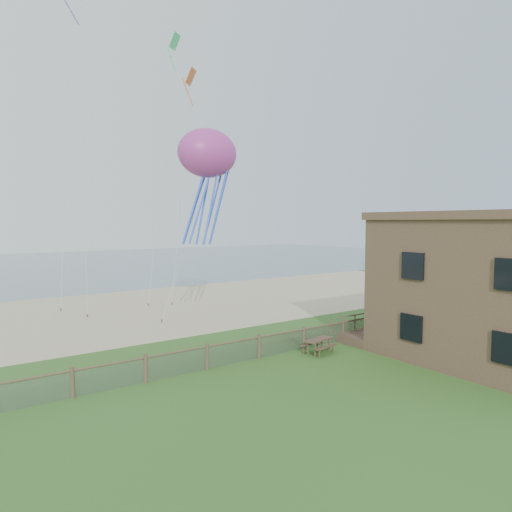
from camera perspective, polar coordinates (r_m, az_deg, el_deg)
name	(u,v)px	position (r m, az deg, el deg)	size (l,w,h in m)	color
ground	(347,395)	(19.33, 11.32, -16.69)	(160.00, 160.00, 0.00)	#365B1F
sand_beach	(141,309)	(37.42, -14.18, -6.48)	(72.00, 20.00, 0.02)	tan
ocean	(37,266)	(79.73, -25.72, -1.13)	(160.00, 68.00, 0.02)	slate
chainlink_fence	(259,348)	(23.46, 0.40, -11.42)	(36.20, 0.20, 1.25)	#493F29
motel_deck	(430,324)	(32.11, 20.88, -7.96)	(15.00, 2.00, 0.50)	brown
picnic_table	(318,346)	(24.70, 7.80, -11.14)	(1.65, 1.25, 0.70)	brown
octopus_kite	(208,185)	(29.86, -6.05, 8.84)	(3.80, 2.68, 7.82)	#FF4428
kite_red	(191,83)	(36.05, -8.14, 20.57)	(1.21, 0.70, 2.18)	orange
kite_green	(175,50)	(36.87, -10.10, 23.99)	(1.14, 0.70, 2.42)	#38D272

